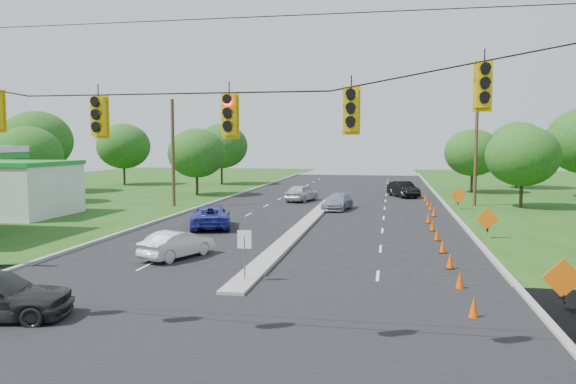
# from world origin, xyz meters

# --- Properties ---
(ground) EXTENTS (160.00, 160.00, 0.00)m
(ground) POSITION_xyz_m (0.00, 0.00, 0.00)
(ground) COLOR black
(ground) RESTS_ON ground
(cross_street) EXTENTS (160.00, 14.00, 0.02)m
(cross_street) POSITION_xyz_m (0.00, 0.00, 0.00)
(cross_street) COLOR black
(cross_street) RESTS_ON ground
(curb_left) EXTENTS (0.25, 110.00, 0.16)m
(curb_left) POSITION_xyz_m (-10.10, 30.00, 0.00)
(curb_left) COLOR gray
(curb_left) RESTS_ON ground
(curb_right) EXTENTS (0.25, 110.00, 0.16)m
(curb_right) POSITION_xyz_m (10.10, 30.00, 0.00)
(curb_right) COLOR gray
(curb_right) RESTS_ON ground
(median) EXTENTS (1.00, 34.00, 0.18)m
(median) POSITION_xyz_m (0.00, 21.00, 0.00)
(median) COLOR gray
(median) RESTS_ON ground
(median_sign) EXTENTS (0.55, 0.06, 2.05)m
(median_sign) POSITION_xyz_m (0.00, 6.00, 1.46)
(median_sign) COLOR gray
(median_sign) RESTS_ON ground
(signal_span) EXTENTS (25.60, 0.32, 9.00)m
(signal_span) POSITION_xyz_m (-0.05, -1.00, 4.97)
(signal_span) COLOR #422D1C
(signal_span) RESTS_ON ground
(utility_pole_far_left) EXTENTS (0.28, 0.28, 9.00)m
(utility_pole_far_left) POSITION_xyz_m (-12.50, 30.00, 4.50)
(utility_pole_far_left) COLOR #422D1C
(utility_pole_far_left) RESTS_ON ground
(utility_pole_far_right) EXTENTS (0.28, 0.28, 9.00)m
(utility_pole_far_right) POSITION_xyz_m (12.50, 35.00, 4.50)
(utility_pole_far_right) COLOR #422D1C
(utility_pole_far_right) RESTS_ON ground
(cone_0) EXTENTS (0.32, 0.32, 0.70)m
(cone_0) POSITION_xyz_m (8.00, 3.00, 0.35)
(cone_0) COLOR #F24B00
(cone_0) RESTS_ON ground
(cone_1) EXTENTS (0.32, 0.32, 0.70)m
(cone_1) POSITION_xyz_m (8.00, 6.50, 0.35)
(cone_1) COLOR #F24B00
(cone_1) RESTS_ON ground
(cone_2) EXTENTS (0.32, 0.32, 0.70)m
(cone_2) POSITION_xyz_m (8.00, 10.00, 0.35)
(cone_2) COLOR #F24B00
(cone_2) RESTS_ON ground
(cone_3) EXTENTS (0.32, 0.32, 0.70)m
(cone_3) POSITION_xyz_m (8.00, 13.50, 0.35)
(cone_3) COLOR #F24B00
(cone_3) RESTS_ON ground
(cone_4) EXTENTS (0.32, 0.32, 0.70)m
(cone_4) POSITION_xyz_m (8.00, 17.00, 0.35)
(cone_4) COLOR #F24B00
(cone_4) RESTS_ON ground
(cone_5) EXTENTS (0.32, 0.32, 0.70)m
(cone_5) POSITION_xyz_m (8.00, 20.50, 0.35)
(cone_5) COLOR #F24B00
(cone_5) RESTS_ON ground
(cone_6) EXTENTS (0.32, 0.32, 0.70)m
(cone_6) POSITION_xyz_m (8.00, 24.00, 0.35)
(cone_6) COLOR #F24B00
(cone_6) RESTS_ON ground
(cone_7) EXTENTS (0.32, 0.32, 0.70)m
(cone_7) POSITION_xyz_m (8.60, 27.50, 0.35)
(cone_7) COLOR #F24B00
(cone_7) RESTS_ON ground
(cone_8) EXTENTS (0.32, 0.32, 0.70)m
(cone_8) POSITION_xyz_m (8.60, 31.00, 0.35)
(cone_8) COLOR #F24B00
(cone_8) RESTS_ON ground
(cone_9) EXTENTS (0.32, 0.32, 0.70)m
(cone_9) POSITION_xyz_m (8.60, 34.50, 0.35)
(cone_9) COLOR #F24B00
(cone_9) RESTS_ON ground
(cone_10) EXTENTS (0.32, 0.32, 0.70)m
(cone_10) POSITION_xyz_m (8.60, 38.00, 0.35)
(cone_10) COLOR #F24B00
(cone_10) RESTS_ON ground
(work_sign_0) EXTENTS (1.27, 0.58, 1.37)m
(work_sign_0) POSITION_xyz_m (10.80, 4.00, 1.09)
(work_sign_0) COLOR black
(work_sign_0) RESTS_ON ground
(work_sign_1) EXTENTS (1.27, 0.58, 1.37)m
(work_sign_1) POSITION_xyz_m (10.80, 18.00, 1.09)
(work_sign_1) COLOR black
(work_sign_1) RESTS_ON ground
(work_sign_2) EXTENTS (1.27, 0.58, 1.37)m
(work_sign_2) POSITION_xyz_m (10.80, 32.00, 1.09)
(work_sign_2) COLOR black
(work_sign_2) RESTS_ON ground
(tree_2) EXTENTS (5.88, 5.88, 6.86)m
(tree_2) POSITION_xyz_m (-26.00, 30.00, 4.34)
(tree_2) COLOR black
(tree_2) RESTS_ON ground
(tree_3) EXTENTS (7.56, 7.56, 8.82)m
(tree_3) POSITION_xyz_m (-32.00, 40.00, 5.58)
(tree_3) COLOR black
(tree_3) RESTS_ON ground
(tree_4) EXTENTS (6.72, 6.72, 7.84)m
(tree_4) POSITION_xyz_m (-28.00, 52.00, 4.96)
(tree_4) COLOR black
(tree_4) RESTS_ON ground
(tree_5) EXTENTS (5.88, 5.88, 6.86)m
(tree_5) POSITION_xyz_m (-14.00, 40.00, 4.34)
(tree_5) COLOR black
(tree_5) RESTS_ON ground
(tree_6) EXTENTS (6.72, 6.72, 7.84)m
(tree_6) POSITION_xyz_m (-16.00, 55.00, 4.96)
(tree_6) COLOR black
(tree_6) RESTS_ON ground
(tree_9) EXTENTS (5.88, 5.88, 6.86)m
(tree_9) POSITION_xyz_m (16.00, 34.00, 4.34)
(tree_9) COLOR black
(tree_9) RESTS_ON ground
(tree_11) EXTENTS (6.72, 6.72, 7.84)m
(tree_11) POSITION_xyz_m (20.00, 55.00, 4.96)
(tree_11) COLOR black
(tree_11) RESTS_ON ground
(tree_12) EXTENTS (5.88, 5.88, 6.86)m
(tree_12) POSITION_xyz_m (14.00, 48.00, 4.34)
(tree_12) COLOR black
(tree_12) RESTS_ON ground
(white_sedan) EXTENTS (2.70, 4.12, 1.28)m
(white_sedan) POSITION_xyz_m (-4.32, 10.06, 0.64)
(white_sedan) COLOR silver
(white_sedan) RESTS_ON ground
(blue_pickup) EXTENTS (3.78, 5.67, 1.45)m
(blue_pickup) POSITION_xyz_m (-5.75, 19.36, 0.72)
(blue_pickup) COLOR #2A2F9B
(blue_pickup) RESTS_ON ground
(silver_car_far) EXTENTS (2.48, 4.68, 1.29)m
(silver_car_far) POSITION_xyz_m (1.27, 30.32, 0.65)
(silver_car_far) COLOR gray
(silver_car_far) RESTS_ON ground
(silver_car_oncoming) EXTENTS (2.92, 4.88, 1.55)m
(silver_car_oncoming) POSITION_xyz_m (-2.64, 36.48, 0.78)
(silver_car_oncoming) COLOR #BCBCBC
(silver_car_oncoming) RESTS_ON ground
(dark_car_receding) EXTENTS (3.36, 5.03, 1.57)m
(dark_car_receding) POSITION_xyz_m (6.69, 42.28, 0.78)
(dark_car_receding) COLOR black
(dark_car_receding) RESTS_ON ground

